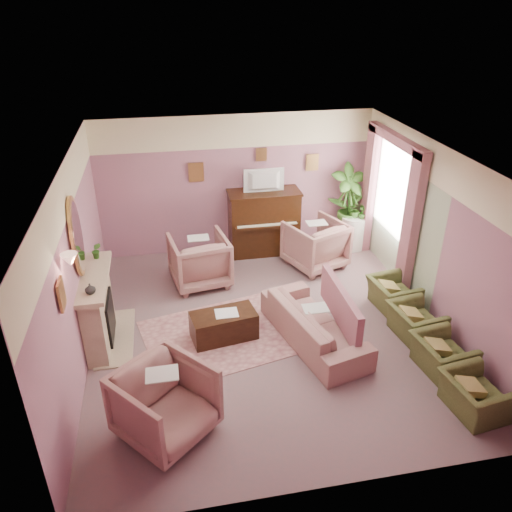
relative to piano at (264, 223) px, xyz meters
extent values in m
cube|color=#7A5E62|center=(-0.50, -2.68, -0.65)|extent=(5.50, 6.00, 0.01)
cube|color=white|center=(-0.50, -2.68, 2.15)|extent=(5.50, 6.00, 0.01)
cube|color=gray|center=(-0.50, 0.32, 0.75)|extent=(5.50, 0.02, 2.80)
cube|color=gray|center=(-0.50, -5.68, 0.75)|extent=(5.50, 0.02, 2.80)
cube|color=gray|center=(-3.25, -2.68, 0.75)|extent=(0.02, 6.00, 2.80)
cube|color=gray|center=(2.25, -2.68, 0.75)|extent=(0.02, 6.00, 2.80)
cube|color=#FBF2C2|center=(-0.50, 0.31, 1.82)|extent=(5.50, 0.01, 0.65)
cube|color=#AFC19C|center=(2.23, -1.38, 0.42)|extent=(0.01, 3.00, 2.15)
cube|color=tan|center=(-3.09, -2.48, -0.10)|extent=(0.30, 1.40, 1.10)
cube|color=black|center=(-2.99, -2.48, -0.25)|extent=(0.18, 0.72, 0.68)
cube|color=#FF4229|center=(-2.95, -2.48, -0.43)|extent=(0.06, 0.54, 0.10)
cube|color=tan|center=(-3.06, -2.48, 0.47)|extent=(0.40, 1.55, 0.07)
cube|color=tan|center=(-2.89, -2.48, -0.64)|extent=(0.55, 1.50, 0.02)
ellipsoid|color=#B38447|center=(-3.20, -2.48, 1.15)|extent=(0.04, 0.72, 1.20)
ellipsoid|color=white|center=(-3.17, -2.48, 1.15)|extent=(0.01, 0.60, 1.06)
cone|color=#FFBB9E|center=(-3.12, -3.53, 1.33)|extent=(0.20, 0.20, 0.16)
cube|color=black|center=(0.00, 0.00, 0.00)|extent=(1.40, 0.60, 1.30)
cube|color=black|center=(0.00, -0.35, 0.07)|extent=(1.30, 0.12, 0.06)
cube|color=beige|center=(0.00, -0.35, 0.11)|extent=(1.20, 0.08, 0.02)
cube|color=black|center=(0.00, 0.00, 0.66)|extent=(1.45, 0.65, 0.04)
imported|color=black|center=(0.00, -0.05, 0.95)|extent=(0.80, 0.12, 0.48)
cube|color=#B38447|center=(-1.30, 0.28, 1.07)|extent=(0.30, 0.03, 0.38)
cube|color=#B38447|center=(1.05, 0.28, 1.13)|extent=(0.26, 0.03, 0.34)
cube|color=#B38447|center=(0.00, 0.28, 1.35)|extent=(0.22, 0.03, 0.26)
cube|color=#B38447|center=(-3.21, -3.88, 1.07)|extent=(0.03, 0.28, 0.36)
cube|color=silver|center=(2.20, -1.13, 1.05)|extent=(0.03, 1.40, 1.80)
cube|color=#9B5967|center=(2.12, -2.05, 0.65)|extent=(0.16, 0.34, 2.60)
cube|color=#9B5967|center=(2.12, -0.21, 0.65)|extent=(0.16, 0.34, 2.60)
cube|color=#9B5967|center=(2.12, -1.13, 1.91)|extent=(0.16, 2.20, 0.16)
imported|color=#346921|center=(-3.05, -1.93, 0.64)|extent=(0.16, 0.16, 0.28)
imported|color=#FBF2C2|center=(-3.05, -2.98, 0.58)|extent=(0.16, 0.16, 0.16)
cube|color=#AC7373|center=(-1.17, -2.73, -0.64)|extent=(2.84, 2.31, 0.01)
cube|color=black|center=(-1.21, -2.79, -0.43)|extent=(1.07, 0.65, 0.45)
cube|color=white|center=(-1.16, -2.79, -0.20)|extent=(0.35, 0.28, 0.01)
imported|color=#A6766E|center=(0.15, -3.12, -0.23)|extent=(0.70, 2.10, 0.85)
cube|color=#9B5967|center=(0.55, -3.12, -0.05)|extent=(0.11, 1.59, 0.58)
imported|color=#A6766E|center=(-1.42, -1.02, -0.13)|extent=(1.00, 1.00, 1.04)
imported|color=#A6766E|center=(0.87, -0.79, -0.13)|extent=(1.00, 1.00, 1.04)
imported|color=#A6766E|center=(-2.14, -4.56, -0.13)|extent=(1.00, 1.00, 1.04)
imported|color=#4D5428|center=(1.74, -4.94, -0.31)|extent=(0.56, 0.79, 0.69)
imported|color=#4D5428|center=(1.74, -4.12, -0.31)|extent=(0.56, 0.79, 0.69)
imported|color=#4D5428|center=(1.74, -3.30, -0.31)|extent=(0.56, 0.79, 0.69)
imported|color=#4D5428|center=(1.74, -2.48, -0.31)|extent=(0.56, 0.79, 0.69)
cylinder|color=silver|center=(1.89, -0.16, -0.30)|extent=(0.52, 0.52, 0.70)
imported|color=#346921|center=(1.89, -0.16, 0.22)|extent=(0.30, 0.30, 0.34)
imported|color=#346921|center=(2.01, -0.26, 0.19)|extent=(0.16, 0.16, 0.28)
cylinder|color=brown|center=(1.77, -0.01, -0.48)|extent=(0.34, 0.34, 0.34)
imported|color=#346921|center=(1.77, -0.01, 0.41)|extent=(0.76, 0.76, 1.44)
camera|label=1|loc=(-1.91, -9.13, 4.17)|focal=35.00mm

